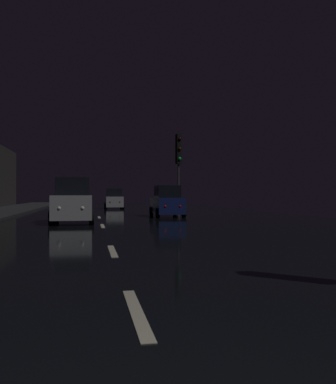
{
  "coord_description": "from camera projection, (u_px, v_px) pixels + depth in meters",
  "views": [
    {
      "loc": [
        -0.55,
        -2.04,
        1.42
      ],
      "look_at": [
        3.09,
        17.62,
        1.52
      ],
      "focal_mm": 39.41,
      "sensor_mm": 36.0,
      "label": 1
    }
  ],
  "objects": [
    {
      "name": "ground",
      "position": [
        99.0,
        217.0,
        26.18
      ],
      "size": [
        27.08,
        84.0,
        0.02
      ],
      "primitive_type": "cube",
      "color": "black"
    },
    {
      "name": "lane_centerline",
      "position": [
        106.0,
        234.0,
        14.96
      ],
      "size": [
        0.16,
        23.18,
        0.01
      ],
      "color": "beige",
      "rests_on": "ground"
    },
    {
      "name": "traffic_light_far_right",
      "position": [
        179.0,
        156.0,
        27.01
      ],
      "size": [
        0.37,
        0.48,
        5.27
      ],
      "rotation": [
        0.0,
        0.0,
        -1.36
      ],
      "color": "#38383A",
      "rests_on": "ground"
    },
    {
      "name": "car_approaching_headlights",
      "position": [
        73.0,
        202.0,
        20.88
      ],
      "size": [
        2.04,
        4.41,
        2.22
      ],
      "rotation": [
        0.0,
        0.0,
        -1.57
      ],
      "color": "#A5A8AD",
      "rests_on": "ground"
    },
    {
      "name": "car_distant_taillights",
      "position": [
        114.0,
        200.0,
        40.81
      ],
      "size": [
        1.78,
        3.86,
        1.94
      ],
      "rotation": [
        0.0,
        0.0,
        1.57
      ],
      "color": "#A5A8AD",
      "rests_on": "ground"
    },
    {
      "name": "car_parked_right_far",
      "position": [
        167.0,
        202.0,
        26.63
      ],
      "size": [
        1.8,
        3.89,
        1.96
      ],
      "rotation": [
        0.0,
        0.0,
        1.57
      ],
      "color": "#141E51",
      "rests_on": "ground"
    }
  ]
}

